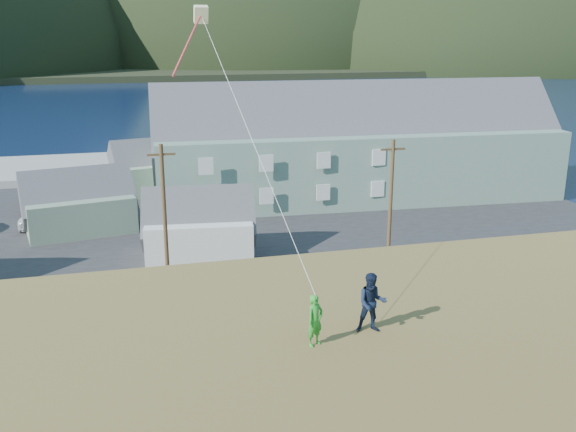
{
  "coord_description": "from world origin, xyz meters",
  "views": [
    {
      "loc": [
        -3.97,
        -35.04,
        15.52
      ],
      "look_at": [
        1.74,
        -12.62,
        8.8
      ],
      "focal_mm": 40.0,
      "sensor_mm": 36.0,
      "label": 1
    }
  ],
  "objects_px": {
    "lodge": "(357,145)",
    "shed_palegreen_far": "(162,167)",
    "wharf": "(110,167)",
    "kite_flyer_green": "(315,320)",
    "kite_flyer_navy": "(372,303)",
    "shed_palegreen_near": "(79,204)",
    "shed_white": "(199,226)"
  },
  "relations": [
    {
      "from": "wharf",
      "to": "shed_white",
      "type": "relative_size",
      "value": 3.15
    },
    {
      "from": "lodge",
      "to": "kite_flyer_green",
      "type": "relative_size",
      "value": 26.26
    },
    {
      "from": "shed_white",
      "to": "kite_flyer_green",
      "type": "bearing_deg",
      "value": -83.32
    },
    {
      "from": "lodge",
      "to": "kite_flyer_green",
      "type": "xyz_separation_m",
      "value": [
        -16.49,
        -41.19,
        2.81
      ]
    },
    {
      "from": "kite_flyer_green",
      "to": "lodge",
      "type": "bearing_deg",
      "value": 37.92
    },
    {
      "from": "shed_white",
      "to": "shed_palegreen_far",
      "type": "distance_m",
      "value": 20.71
    },
    {
      "from": "wharf",
      "to": "kite_flyer_navy",
      "type": "bearing_deg",
      "value": -81.87
    },
    {
      "from": "wharf",
      "to": "lodge",
      "type": "distance_m",
      "value": 30.07
    },
    {
      "from": "kite_flyer_green",
      "to": "kite_flyer_navy",
      "type": "relative_size",
      "value": 0.83
    },
    {
      "from": "wharf",
      "to": "kite_flyer_green",
      "type": "relative_size",
      "value": 17.74
    },
    {
      "from": "shed_palegreen_near",
      "to": "kite_flyer_navy",
      "type": "bearing_deg",
      "value": -85.07
    },
    {
      "from": "shed_palegreen_near",
      "to": "kite_flyer_green",
      "type": "height_order",
      "value": "kite_flyer_green"
    },
    {
      "from": "lodge",
      "to": "shed_palegreen_near",
      "type": "bearing_deg",
      "value": -165.79
    },
    {
      "from": "kite_flyer_green",
      "to": "kite_flyer_navy",
      "type": "bearing_deg",
      "value": -17.73
    },
    {
      "from": "wharf",
      "to": "shed_white",
      "type": "distance_m",
      "value": 32.84
    },
    {
      "from": "lodge",
      "to": "shed_palegreen_far",
      "type": "bearing_deg",
      "value": 161.24
    },
    {
      "from": "shed_white",
      "to": "kite_flyer_green",
      "type": "relative_size",
      "value": 5.62
    },
    {
      "from": "shed_palegreen_far",
      "to": "kite_flyer_navy",
      "type": "xyz_separation_m",
      "value": [
        3.19,
        -47.93,
        5.6
      ]
    },
    {
      "from": "shed_white",
      "to": "kite_flyer_green",
      "type": "height_order",
      "value": "kite_flyer_green"
    },
    {
      "from": "lodge",
      "to": "wharf",
      "type": "bearing_deg",
      "value": 144.27
    },
    {
      "from": "shed_white",
      "to": "kite_flyer_navy",
      "type": "xyz_separation_m",
      "value": [
        1.92,
        -27.26,
        5.71
      ]
    },
    {
      "from": "shed_white",
      "to": "kite_flyer_navy",
      "type": "height_order",
      "value": "kite_flyer_navy"
    },
    {
      "from": "wharf",
      "to": "lodge",
      "type": "xyz_separation_m",
      "value": [
        23.17,
        -18.59,
        4.67
      ]
    },
    {
      "from": "shed_white",
      "to": "kite_flyer_green",
      "type": "xyz_separation_m",
      "value": [
        0.12,
        -27.66,
        5.56
      ]
    },
    {
      "from": "kite_flyer_green",
      "to": "kite_flyer_navy",
      "type": "xyz_separation_m",
      "value": [
        1.8,
        0.4,
        0.15
      ]
    },
    {
      "from": "shed_white",
      "to": "kite_flyer_navy",
      "type": "relative_size",
      "value": 4.69
    },
    {
      "from": "shed_palegreen_far",
      "to": "kite_flyer_green",
      "type": "xyz_separation_m",
      "value": [
        1.39,
        -48.33,
        5.45
      ]
    },
    {
      "from": "shed_palegreen_far",
      "to": "kite_flyer_navy",
      "type": "distance_m",
      "value": 48.36
    },
    {
      "from": "shed_palegreen_near",
      "to": "kite_flyer_navy",
      "type": "distance_m",
      "value": 37.73
    },
    {
      "from": "wharf",
      "to": "shed_palegreen_near",
      "type": "xyz_separation_m",
      "value": [
        -1.92,
        -23.56,
        1.89
      ]
    },
    {
      "from": "wharf",
      "to": "kite_flyer_green",
      "type": "xyz_separation_m",
      "value": [
        6.68,
        -59.78,
        7.48
      ]
    },
    {
      "from": "shed_white",
      "to": "kite_flyer_navy",
      "type": "distance_m",
      "value": 27.92
    }
  ]
}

